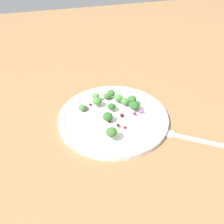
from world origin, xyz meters
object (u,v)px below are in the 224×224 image
at_px(plate, 112,118).
at_px(broccoli_floret_2, 118,98).
at_px(broccoli_floret_1, 108,117).
at_px(broccoli_floret_0, 132,99).
at_px(fork, 192,139).

height_order(plate, broccoli_floret_2, broccoli_floret_2).
bearing_deg(broccoli_floret_1, broccoli_floret_0, 123.15).
bearing_deg(plate, fork, 55.35).
relative_size(broccoli_floret_0, fork, 0.15).
height_order(plate, broccoli_floret_0, broccoli_floret_0).
bearing_deg(broccoli_floret_2, fork, 39.11).
relative_size(broccoli_floret_2, fork, 0.15).
height_order(plate, fork, plate).
bearing_deg(plate, broccoli_floret_1, -40.51).
bearing_deg(fork, broccoli_floret_2, -140.89).
height_order(broccoli_floret_0, fork, broccoli_floret_0).
distance_m(plate, broccoli_floret_0, 0.08).
distance_m(plate, fork, 0.21).
bearing_deg(broccoli_floret_1, fork, 61.98).
xyz_separation_m(broccoli_floret_1, broccoli_floret_2, (-0.07, 0.05, -0.00)).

